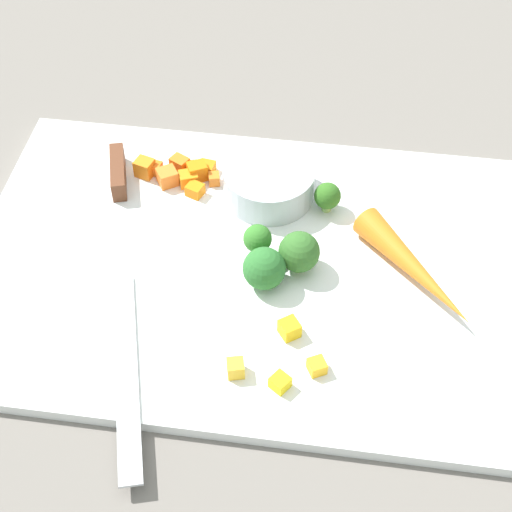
% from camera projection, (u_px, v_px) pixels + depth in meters
% --- Properties ---
extents(ground_plane, '(4.00, 4.00, 0.00)m').
position_uv_depth(ground_plane, '(256.00, 272.00, 0.72)').
color(ground_plane, slate).
extents(cutting_board, '(0.53, 0.35, 0.01)m').
position_uv_depth(cutting_board, '(256.00, 267.00, 0.72)').
color(cutting_board, white).
rests_on(cutting_board, ground_plane).
extents(prep_bowl, '(0.09, 0.09, 0.03)m').
position_uv_depth(prep_bowl, '(272.00, 183.00, 0.76)').
color(prep_bowl, '#B5BEC6').
rests_on(prep_bowl, cutting_board).
extents(chef_knife, '(0.12, 0.35, 0.02)m').
position_uv_depth(chef_knife, '(121.00, 236.00, 0.72)').
color(chef_knife, silver).
rests_on(chef_knife, cutting_board).
extents(whole_carrot, '(0.11, 0.13, 0.03)m').
position_uv_depth(whole_carrot, '(415.00, 272.00, 0.69)').
color(whole_carrot, orange).
rests_on(whole_carrot, cutting_board).
extents(carrot_dice_0, '(0.01, 0.01, 0.01)m').
position_uv_depth(carrot_dice_0, '(192.00, 167.00, 0.79)').
color(carrot_dice_0, orange).
rests_on(carrot_dice_0, cutting_board).
extents(carrot_dice_1, '(0.02, 0.02, 0.01)m').
position_uv_depth(carrot_dice_1, '(195.00, 190.00, 0.77)').
color(carrot_dice_1, orange).
rests_on(carrot_dice_1, cutting_board).
extents(carrot_dice_2, '(0.01, 0.01, 0.01)m').
position_uv_depth(carrot_dice_2, '(214.00, 179.00, 0.78)').
color(carrot_dice_2, orange).
rests_on(carrot_dice_2, cutting_board).
extents(carrot_dice_3, '(0.02, 0.02, 0.02)m').
position_uv_depth(carrot_dice_3, '(145.00, 168.00, 0.78)').
color(carrot_dice_3, orange).
rests_on(carrot_dice_3, cutting_board).
extents(carrot_dice_4, '(0.02, 0.02, 0.02)m').
position_uv_depth(carrot_dice_4, '(197.00, 171.00, 0.78)').
color(carrot_dice_4, orange).
rests_on(carrot_dice_4, cutting_board).
extents(carrot_dice_5, '(0.03, 0.02, 0.02)m').
position_uv_depth(carrot_dice_5, '(167.00, 177.00, 0.78)').
color(carrot_dice_5, orange).
rests_on(carrot_dice_5, cutting_board).
extents(carrot_dice_6, '(0.02, 0.02, 0.01)m').
position_uv_depth(carrot_dice_6, '(188.00, 179.00, 0.78)').
color(carrot_dice_6, orange).
rests_on(carrot_dice_6, cutting_board).
extents(carrot_dice_7, '(0.01, 0.01, 0.01)m').
position_uv_depth(carrot_dice_7, '(156.00, 168.00, 0.79)').
color(carrot_dice_7, orange).
rests_on(carrot_dice_7, cutting_board).
extents(carrot_dice_8, '(0.02, 0.02, 0.01)m').
position_uv_depth(carrot_dice_8, '(207.00, 168.00, 0.79)').
color(carrot_dice_8, orange).
rests_on(carrot_dice_8, cutting_board).
extents(carrot_dice_9, '(0.02, 0.02, 0.02)m').
position_uv_depth(carrot_dice_9, '(180.00, 164.00, 0.79)').
color(carrot_dice_9, orange).
rests_on(carrot_dice_9, cutting_board).
extents(pepper_dice_0, '(0.02, 0.02, 0.01)m').
position_uv_depth(pepper_dice_0, '(239.00, 369.00, 0.63)').
color(pepper_dice_0, yellow).
rests_on(pepper_dice_0, cutting_board).
extents(pepper_dice_1, '(0.02, 0.02, 0.01)m').
position_uv_depth(pepper_dice_1, '(280.00, 382.00, 0.62)').
color(pepper_dice_1, yellow).
rests_on(pepper_dice_1, cutting_board).
extents(pepper_dice_2, '(0.02, 0.02, 0.01)m').
position_uv_depth(pepper_dice_2, '(289.00, 329.00, 0.65)').
color(pepper_dice_2, yellow).
rests_on(pepper_dice_2, cutting_board).
extents(pepper_dice_3, '(0.02, 0.02, 0.01)m').
position_uv_depth(pepper_dice_3, '(317.00, 366.00, 0.63)').
color(pepper_dice_3, yellow).
rests_on(pepper_dice_3, cutting_board).
extents(broccoli_floret_0, '(0.03, 0.03, 0.04)m').
position_uv_depth(broccoli_floret_0, '(260.00, 240.00, 0.70)').
color(broccoli_floret_0, '#89BD62').
rests_on(broccoli_floret_0, cutting_board).
extents(broccoli_floret_1, '(0.04, 0.04, 0.04)m').
position_uv_depth(broccoli_floret_1, '(264.00, 269.00, 0.68)').
color(broccoli_floret_1, '#91B35E').
rests_on(broccoli_floret_1, cutting_board).
extents(broccoli_floret_2, '(0.04, 0.04, 0.04)m').
position_uv_depth(broccoli_floret_2, '(299.00, 256.00, 0.69)').
color(broccoli_floret_2, '#88B75E').
rests_on(broccoli_floret_2, cutting_board).
extents(broccoli_floret_3, '(0.03, 0.03, 0.03)m').
position_uv_depth(broccoli_floret_3, '(327.00, 196.00, 0.74)').
color(broccoli_floret_3, '#93B969').
rests_on(broccoli_floret_3, cutting_board).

